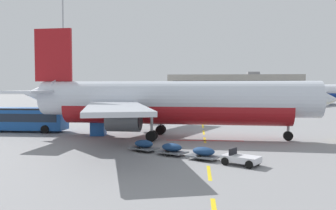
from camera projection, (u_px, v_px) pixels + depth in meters
name	position (u px, v px, depth m)	size (l,w,h in m)	color
apron_paint_markings	(203.00, 124.00, 52.58)	(8.00, 96.91, 0.01)	yellow
airliner_foreground	(169.00, 102.00, 38.03)	(34.81, 34.54, 12.20)	silver
airliner_mid_left	(300.00, 92.00, 113.74)	(34.66, 33.23, 12.49)	silver
apron_shuttle_bus	(18.00, 118.00, 43.44)	(12.06, 3.16, 3.00)	#194C99
catering_truck	(113.00, 110.00, 59.05)	(7.05, 2.80, 3.14)	black
baggage_train	(187.00, 151.00, 27.60)	(10.64, 7.33, 1.14)	silver
uld_cargo_container	(98.00, 128.00, 40.21)	(1.68, 1.64, 1.60)	#194C9E
apron_light_mast_near	(63.00, 37.00, 80.55)	(1.80, 1.80, 27.64)	slate
terminal_satellite	(233.00, 86.00, 180.17)	(66.68, 19.70, 13.32)	#9E998E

